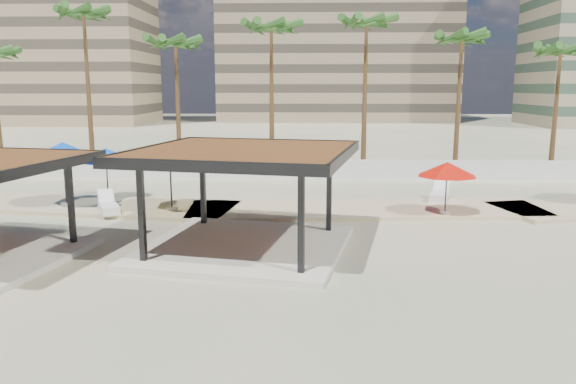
# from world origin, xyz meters

# --- Properties ---
(ground) EXTENTS (200.00, 200.00, 0.00)m
(ground) POSITION_xyz_m (0.00, 0.00, 0.00)
(ground) COLOR #CAB685
(ground) RESTS_ON ground
(promenade) EXTENTS (44.45, 7.97, 0.24)m
(promenade) POSITION_xyz_m (2.00, 7.67, 0.06)
(promenade) COLOR #C6B284
(promenade) RESTS_ON ground
(boundary_wall) EXTENTS (56.00, 0.30, 1.20)m
(boundary_wall) POSITION_xyz_m (0.00, 16.00, 0.60)
(boundary_wall) COLOR silver
(boundary_wall) RESTS_ON ground
(building_west) EXTENTS (34.00, 16.00, 32.40)m
(building_west) POSITION_xyz_m (-42.00, 68.00, 15.27)
(building_west) COLOR #937F60
(building_west) RESTS_ON ground
(building_mid) EXTENTS (38.00, 16.00, 30.40)m
(building_mid) POSITION_xyz_m (4.00, 78.00, 14.27)
(building_mid) COLOR #847259
(building_mid) RESTS_ON ground
(pavilion_central) EXTENTS (8.26, 8.26, 3.56)m
(pavilion_central) POSITION_xyz_m (-2.80, 0.75, 2.13)
(pavilion_central) COLOR beige
(pavilion_central) RESTS_ON ground
(umbrella_a) EXTENTS (3.44, 3.44, 2.43)m
(umbrella_a) POSITION_xyz_m (-10.62, 9.20, 2.27)
(umbrella_a) COLOR beige
(umbrella_a) RESTS_ON promenade
(umbrella_b) EXTENTS (4.09, 4.09, 2.92)m
(umbrella_b) POSITION_xyz_m (-6.70, 6.25, 2.69)
(umbrella_b) COLOR beige
(umbrella_b) RESTS_ON promenade
(umbrella_c) EXTENTS (2.88, 2.88, 2.27)m
(umbrella_c) POSITION_xyz_m (5.32, 5.80, 2.13)
(umbrella_c) COLOR beige
(umbrella_c) RESTS_ON promenade
(umbrella_f) EXTENTS (4.33, 4.33, 2.94)m
(umbrella_f) POSITION_xyz_m (-11.78, 6.99, 2.71)
(umbrella_f) COLOR beige
(umbrella_f) RESTS_ON promenade
(lounger_a) EXTENTS (1.59, 2.25, 0.82)m
(lounger_a) POSITION_xyz_m (-9.41, 5.84, 0.38)
(lounger_a) COLOR white
(lounger_a) RESTS_ON promenade
(lounger_b) EXTENTS (1.47, 2.51, 0.90)m
(lounger_b) POSITION_xyz_m (5.85, 9.12, 0.40)
(lounger_b) COLOR white
(lounger_b) RESTS_ON promenade
(palm_b) EXTENTS (3.00, 3.00, 11.05)m
(palm_b) POSITION_xyz_m (-15.00, 18.70, 9.77)
(palm_b) COLOR brown
(palm_b) RESTS_ON ground
(palm_c) EXTENTS (3.00, 3.00, 9.14)m
(palm_c) POSITION_xyz_m (-9.00, 18.10, 7.99)
(palm_c) COLOR brown
(palm_c) RESTS_ON ground
(palm_d) EXTENTS (3.00, 3.00, 10.17)m
(palm_d) POSITION_xyz_m (-3.00, 18.90, 8.95)
(palm_d) COLOR brown
(palm_d) RESTS_ON ground
(palm_e) EXTENTS (3.00, 3.00, 10.37)m
(palm_e) POSITION_xyz_m (3.00, 18.40, 9.14)
(palm_e) COLOR brown
(palm_e) RESTS_ON ground
(palm_f) EXTENTS (3.00, 3.00, 9.40)m
(palm_f) POSITION_xyz_m (9.00, 18.60, 8.23)
(palm_f) COLOR brown
(palm_f) RESTS_ON ground
(palm_g) EXTENTS (3.00, 3.00, 8.63)m
(palm_g) POSITION_xyz_m (15.00, 18.20, 7.51)
(palm_g) COLOR brown
(palm_g) RESTS_ON ground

